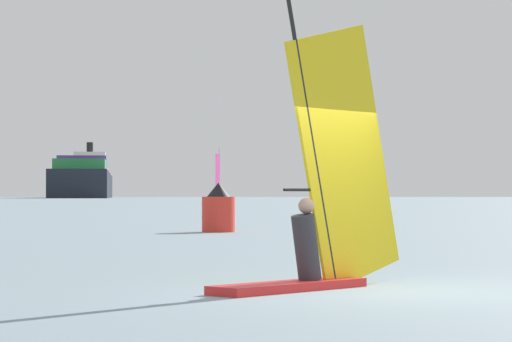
{
  "coord_description": "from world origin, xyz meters",
  "views": [
    {
      "loc": [
        2.09,
        -15.67,
        1.29
      ],
      "look_at": [
        -5.47,
        14.74,
        1.95
      ],
      "focal_mm": 81.3,
      "sensor_mm": 36.0,
      "label": 1
    }
  ],
  "objects_px": {
    "cargo_ship": "(85,182)",
    "channel_buoy": "(218,210)",
    "small_sailboat": "(219,196)",
    "windsurfer": "(321,209)"
  },
  "relations": [
    {
      "from": "windsurfer",
      "to": "cargo_ship",
      "type": "relative_size",
      "value": 0.02
    },
    {
      "from": "cargo_ship",
      "to": "channel_buoy",
      "type": "height_order",
      "value": "cargo_ship"
    },
    {
      "from": "small_sailboat",
      "to": "windsurfer",
      "type": "bearing_deg",
      "value": -158.33
    },
    {
      "from": "windsurfer",
      "to": "cargo_ship",
      "type": "bearing_deg",
      "value": -127.15
    },
    {
      "from": "channel_buoy",
      "to": "small_sailboat",
      "type": "bearing_deg",
      "value": 105.78
    },
    {
      "from": "channel_buoy",
      "to": "small_sailboat",
      "type": "distance_m",
      "value": 216.02
    },
    {
      "from": "windsurfer",
      "to": "cargo_ship",
      "type": "distance_m",
      "value": 608.23
    },
    {
      "from": "windsurfer",
      "to": "channel_buoy",
      "type": "height_order",
      "value": "windsurfer"
    },
    {
      "from": "channel_buoy",
      "to": "small_sailboat",
      "type": "height_order",
      "value": "small_sailboat"
    },
    {
      "from": "windsurfer",
      "to": "small_sailboat",
      "type": "height_order",
      "value": "small_sailboat"
    }
  ]
}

